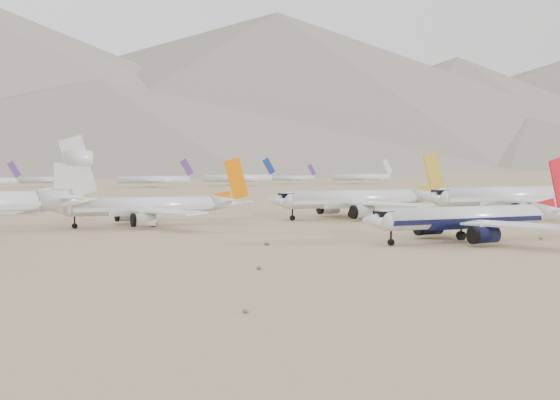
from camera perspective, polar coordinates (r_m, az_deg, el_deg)
name	(u,v)px	position (r m, az deg, el deg)	size (l,w,h in m)	color
ground	(446,246)	(149.47, 12.04, -3.29)	(7000.00, 7000.00, 0.00)	#927655
main_airliner	(473,218)	(158.41, 13.96, -1.27)	(48.04, 46.92, 16.95)	silver
row2_navy_widebody	(513,197)	(228.38, 16.69, 0.24)	(57.55, 56.27, 20.47)	silver
row2_gold_tail	(360,199)	(215.02, 5.87, 0.04)	(51.99, 50.85, 18.51)	silver
row2_orange_tail	(152,207)	(191.91, -9.35, -0.48)	(47.00, 45.98, 16.77)	silver
distant_storage_row	(39,180)	(451.45, -17.21, 1.37)	(480.28, 62.61, 15.10)	silver
mountain_range	(11,78)	(1783.55, -19.07, 8.44)	(7354.00, 3024.00, 470.00)	slate
foothills	(317,130)	(1366.88, 2.69, 5.13)	(4637.50, 1395.00, 155.00)	slate
desert_scrub	(420,265)	(119.82, 10.19, -4.69)	(233.60, 121.67, 0.63)	brown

